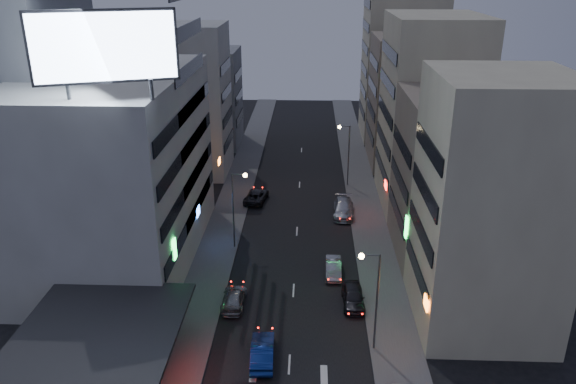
# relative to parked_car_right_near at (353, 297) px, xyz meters

# --- Properties ---
(sidewalk_left) EXTENTS (4.00, 120.00, 0.12)m
(sidewalk_left) POSITION_rel_parked_car_right_near_xyz_m (-13.13, 17.99, -0.71)
(sidewalk_left) COLOR #4C4C4F
(sidewalk_left) RESTS_ON ground
(sidewalk_right) EXTENTS (4.00, 120.00, 0.12)m
(sidewalk_right) POSITION_rel_parked_car_right_near_xyz_m (2.87, 17.99, -0.71)
(sidewalk_right) COLOR #4C4C4F
(sidewalk_right) RESTS_ON ground
(food_court) EXTENTS (11.00, 13.00, 3.88)m
(food_court) POSITION_rel_parked_car_right_near_xyz_m (-19.03, -10.01, 1.22)
(food_court) COLOR beige
(food_court) RESTS_ON ground
(white_building) EXTENTS (14.00, 24.00, 18.00)m
(white_building) POSITION_rel_parked_car_right_near_xyz_m (-22.13, 7.99, 8.23)
(white_building) COLOR beige
(white_building) RESTS_ON ground
(grey_tower) EXTENTS (10.00, 14.00, 34.00)m
(grey_tower) POSITION_rel_parked_car_right_near_xyz_m (-31.13, 10.99, 16.23)
(grey_tower) COLOR gray
(grey_tower) RESTS_ON ground
(shophouse_near) EXTENTS (10.00, 11.00, 20.00)m
(shophouse_near) POSITION_rel_parked_car_right_near_xyz_m (9.87, -1.51, 9.23)
(shophouse_near) COLOR beige
(shophouse_near) RESTS_ON ground
(shophouse_mid) EXTENTS (11.00, 12.00, 16.00)m
(shophouse_mid) POSITION_rel_parked_car_right_near_xyz_m (10.37, 9.99, 7.23)
(shophouse_mid) COLOR gray
(shophouse_mid) RESTS_ON ground
(shophouse_far) EXTENTS (10.00, 14.00, 22.00)m
(shophouse_far) POSITION_rel_parked_car_right_near_xyz_m (9.87, 22.99, 10.23)
(shophouse_far) COLOR beige
(shophouse_far) RESTS_ON ground
(far_left_a) EXTENTS (11.00, 10.00, 20.00)m
(far_left_a) POSITION_rel_parked_car_right_near_xyz_m (-20.63, 32.99, 9.23)
(far_left_a) COLOR beige
(far_left_a) RESTS_ON ground
(far_left_b) EXTENTS (12.00, 10.00, 15.00)m
(far_left_b) POSITION_rel_parked_car_right_near_xyz_m (-21.13, 45.99, 6.73)
(far_left_b) COLOR gray
(far_left_b) RESTS_ON ground
(far_right_a) EXTENTS (11.00, 12.00, 18.00)m
(far_right_a) POSITION_rel_parked_car_right_near_xyz_m (10.37, 37.99, 8.23)
(far_right_a) COLOR gray
(far_right_a) RESTS_ON ground
(far_right_b) EXTENTS (12.00, 12.00, 24.00)m
(far_right_b) POSITION_rel_parked_car_right_near_xyz_m (10.87, 51.99, 11.23)
(far_right_b) COLOR beige
(far_right_b) RESTS_ON ground
(billboard) EXTENTS (9.52, 3.75, 6.20)m
(billboard) POSITION_rel_parked_car_right_near_xyz_m (-18.12, -2.04, 20.89)
(billboard) COLOR #595B60
(billboard) RESTS_ON white_building
(street_lamp_right_near) EXTENTS (1.60, 0.44, 8.02)m
(street_lamp_right_near) POSITION_rel_parked_car_right_near_xyz_m (0.77, -6.01, 4.60)
(street_lamp_right_near) COLOR #595B60
(street_lamp_right_near) RESTS_ON sidewalk_right
(street_lamp_left) EXTENTS (1.60, 0.44, 8.02)m
(street_lamp_left) POSITION_rel_parked_car_right_near_xyz_m (-11.04, 9.99, 4.60)
(street_lamp_left) COLOR #595B60
(street_lamp_left) RESTS_ON sidewalk_left
(street_lamp_right_far) EXTENTS (1.60, 0.44, 8.02)m
(street_lamp_right_far) POSITION_rel_parked_car_right_near_xyz_m (0.77, 27.99, 4.60)
(street_lamp_right_far) COLOR #595B60
(street_lamp_right_far) RESTS_ON sidewalk_right
(parked_car_right_near) EXTENTS (1.90, 4.54, 1.53)m
(parked_car_right_near) POSITION_rel_parked_car_right_near_xyz_m (0.00, 0.00, 0.00)
(parked_car_right_near) COLOR #28282D
(parked_car_right_near) RESTS_ON ground
(parked_car_right_mid) EXTENTS (1.53, 4.16, 1.36)m
(parked_car_right_mid) POSITION_rel_parked_car_right_near_xyz_m (-1.50, 4.98, -0.09)
(parked_car_right_mid) COLOR #AAABB2
(parked_car_right_mid) RESTS_ON ground
(parked_car_left) EXTENTS (3.02, 5.37, 1.42)m
(parked_car_left) POSITION_rel_parked_car_right_near_xyz_m (-10.31, 22.19, -0.06)
(parked_car_left) COLOR #242428
(parked_car_left) RESTS_ON ground
(parked_car_right_far) EXTENTS (2.55, 5.73, 1.63)m
(parked_car_right_far) POSITION_rel_parked_car_right_near_xyz_m (0.14, 18.51, 0.05)
(parked_car_right_far) COLOR #AEB0B6
(parked_car_right_far) RESTS_ON ground
(road_car_blue) EXTENTS (1.86, 4.80, 1.56)m
(road_car_blue) POSITION_rel_parked_car_right_near_xyz_m (-7.11, -7.60, 0.01)
(road_car_blue) COLOR navy
(road_car_blue) RESTS_ON ground
(road_car_silver) EXTENTS (1.90, 4.66, 1.35)m
(road_car_silver) POSITION_rel_parked_car_right_near_xyz_m (-10.13, -0.49, -0.09)
(road_car_silver) COLOR gray
(road_car_silver) RESTS_ON ground
(scooter_black_b) EXTENTS (0.86, 1.69, 0.99)m
(scooter_black_b) POSITION_rel_parked_car_right_near_xyz_m (2.49, -10.46, -0.15)
(scooter_black_b) COLOR black
(scooter_black_b) RESTS_ON sidewalk_right
(scooter_silver_b) EXTENTS (0.58, 1.67, 1.01)m
(scooter_silver_b) POSITION_rel_parked_car_right_near_xyz_m (3.00, -9.89, -0.14)
(scooter_silver_b) COLOR #B1B4B9
(scooter_silver_b) RESTS_ON sidewalk_right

